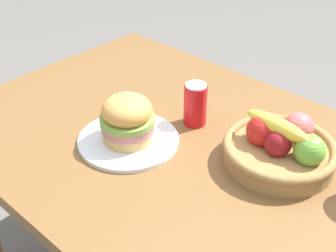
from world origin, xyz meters
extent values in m
cube|color=brown|center=(0.00, 0.00, 0.73)|extent=(1.40, 0.90, 0.04)
cylinder|color=brown|center=(-0.62, 0.37, 0.35)|extent=(0.07, 0.07, 0.71)
cylinder|color=white|center=(-0.14, -0.09, 0.76)|extent=(0.28, 0.28, 0.01)
cylinder|color=#DBAD60|center=(-0.14, -0.09, 0.78)|extent=(0.14, 0.14, 0.03)
cylinder|color=#C67075|center=(-0.14, -0.09, 0.80)|extent=(0.14, 0.14, 0.02)
cylinder|color=#84A84C|center=(-0.14, -0.09, 0.82)|extent=(0.15, 0.15, 0.02)
ellipsoid|color=#DF9F4D|center=(-0.14, -0.09, 0.85)|extent=(0.13, 0.13, 0.08)
cylinder|color=red|center=(-0.07, 0.10, 0.81)|extent=(0.07, 0.07, 0.12)
cylinder|color=silver|center=(-0.07, 0.10, 0.87)|extent=(0.06, 0.06, 0.00)
cylinder|color=#9E7542|center=(0.20, 0.11, 0.78)|extent=(0.28, 0.28, 0.05)
torus|color=#9E7542|center=(0.20, 0.11, 0.80)|extent=(0.29, 0.29, 0.02)
sphere|color=#6BAD38|center=(0.28, 0.11, 0.83)|extent=(0.08, 0.08, 0.08)
sphere|color=#D16066|center=(0.21, 0.18, 0.83)|extent=(0.08, 0.08, 0.08)
sphere|color=red|center=(0.15, 0.10, 0.83)|extent=(0.08, 0.08, 0.08)
sphere|color=maroon|center=(0.21, 0.08, 0.83)|extent=(0.07, 0.07, 0.07)
ellipsoid|color=yellow|center=(0.19, 0.10, 0.86)|extent=(0.18, 0.07, 0.05)
camera|label=1|loc=(0.64, -0.77, 1.49)|focal=49.36mm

